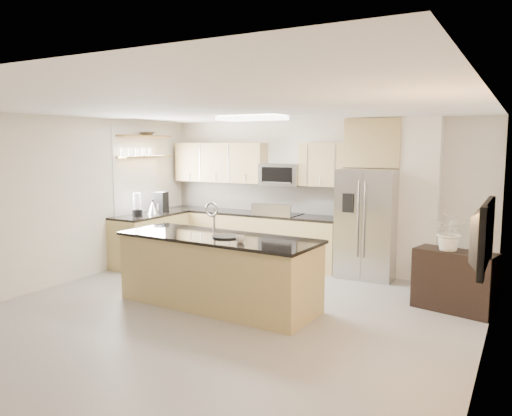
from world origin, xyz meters
The scene contains 26 objects.
floor centered at (0.00, 0.00, 0.00)m, with size 6.50×6.50×0.00m, color #989691.
ceiling centered at (0.00, 0.00, 2.60)m, with size 6.00×6.50×0.02m, color white.
wall_back centered at (0.00, 3.25, 1.30)m, with size 6.00×0.02×2.60m, color silver.
wall_left centered at (-3.00, 0.00, 1.30)m, with size 0.02×6.50×2.60m, color silver.
wall_right centered at (3.00, 0.00, 1.30)m, with size 0.02×6.50×2.60m, color silver.
back_counter centered at (-1.23, 2.93, 0.47)m, with size 3.55×0.66×1.44m.
left_counter centered at (-2.67, 1.85, 0.46)m, with size 0.66×1.50×0.92m.
range centered at (-0.60, 2.92, 0.47)m, with size 0.76×0.64×1.14m.
upper_cabinets centered at (-1.30, 3.09, 1.83)m, with size 3.50×0.33×0.75m.
microwave centered at (-0.60, 3.04, 1.63)m, with size 0.76×0.40×0.40m.
refrigerator centered at (1.06, 2.87, 0.89)m, with size 0.92×0.78×1.78m.
partition_column centered at (1.82, 3.10, 1.30)m, with size 0.60×0.30×2.60m, color white.
window centered at (-2.98, 1.85, 1.65)m, with size 0.04×1.15×1.65m.
shelf_lower centered at (-2.85, 1.95, 1.95)m, with size 0.30×1.20×0.04m, color olive.
shelf_upper centered at (-2.85, 1.95, 2.32)m, with size 0.30×1.20×0.04m, color olive.
ceiling_fixture centered at (-0.40, 1.60, 2.56)m, with size 1.00×0.50×0.06m, color white.
island centered at (-0.27, 0.43, 0.48)m, with size 2.81×1.13×1.38m.
credenza centered at (2.55, 1.72, 0.40)m, with size 1.00×0.42×0.80m, color black.
cup centered at (0.23, 0.17, 1.00)m, with size 0.11×0.11×0.09m, color white.
platter centered at (-0.12, 0.39, 0.96)m, with size 0.37×0.37×0.02m, color black.
blender centered at (-2.68, 1.53, 1.10)m, with size 0.18×0.18×0.41m.
kettle centered at (-2.62, 1.89, 1.04)m, with size 0.21×0.21×0.26m.
coffee_maker centered at (-2.70, 2.20, 1.09)m, with size 0.23×0.27×0.37m.
bowl centered at (-2.85, 2.04, 2.38)m, with size 0.32×0.32×0.08m, color #A8A7AA.
flower_vase centered at (2.48, 1.69, 1.18)m, with size 0.68×0.59×0.75m, color beige.
television centered at (2.91, -0.20, 1.35)m, with size 1.08×0.14×0.62m, color black.
Camera 1 is at (3.33, -5.06, 2.15)m, focal length 35.00 mm.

